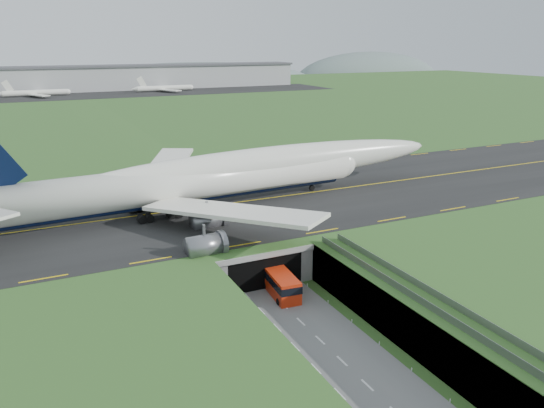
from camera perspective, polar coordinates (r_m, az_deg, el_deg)
ground at (r=74.23m, az=1.99°, el=-11.65°), size 900.00×900.00×0.00m
airfield_deck at (r=72.84m, az=2.02°, el=-9.58°), size 800.00×800.00×6.00m
trench_road at (r=68.52m, az=4.98°, el=-14.26°), size 12.00×75.00×0.20m
taxiway at (r=100.03m, az=-6.72°, el=-0.26°), size 800.00×44.00×0.18m
tunnel_portal at (r=86.54m, az=-3.11°, el=-4.90°), size 17.00×22.30×6.00m
guideway at (r=64.11m, az=19.28°, el=-12.21°), size 3.00×53.00×7.05m
jumbo_jet at (r=99.04m, az=-5.80°, el=2.93°), size 99.93×63.21×20.95m
shuttle_tram at (r=78.01m, az=0.98°, el=-8.60°), size 3.91×8.69×3.42m
cargo_terminal at (r=358.98m, az=-21.18°, el=12.45°), size 320.00×67.00×15.60m
distant_hills at (r=498.33m, az=-14.82°, el=11.91°), size 700.00×91.00×60.00m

